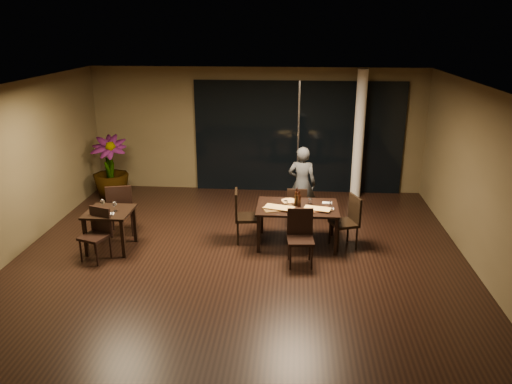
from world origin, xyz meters
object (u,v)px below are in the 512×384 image
Objects in this scene: chair_main_left at (243,213)px; chair_side_far at (121,207)px; diner at (302,184)px; bottle_a at (296,199)px; bottle_c at (297,196)px; potted_plant at (110,168)px; side_table at (110,217)px; chair_side_near at (97,231)px; chair_main_right at (348,219)px; main_table at (297,210)px; chair_main_near at (300,234)px; bottle_b at (299,199)px; chair_main_far at (297,205)px.

chair_side_far is at bearing 81.36° from chair_main_left.
diner reaches higher than bottle_a.
potted_plant is at bearing 153.87° from bottle_c.
side_table is at bearing 34.11° from diner.
chair_main_left is 3.79× the size of bottle_a.
chair_side_near is 3.47× the size of bottle_a.
bottle_c is (-0.96, 0.14, 0.37)m from chair_main_right.
chair_main_left is 1.09× the size of chair_side_near.
main_table is at bearing 93.67° from diner.
bottle_b is at bearing 87.28° from chair_main_near.
bottle_a is at bearing 9.11° from side_table.
chair_main_right is at bearing 6.05° from side_table.
chair_side_far is 0.66× the size of diner.
bottle_c reaches higher than side_table.
side_table is at bearing -170.89° from bottle_a.
side_table is 0.42m from chair_side_near.
bottle_c is (-0.07, 0.88, 0.38)m from chair_main_near.
bottle_c reaches higher than bottle_a.
bottle_b reaches higher than chair_main_far.
chair_main_near is 0.95× the size of chair_main_left.
chair_main_right is 0.62× the size of diner.
side_table is 0.82× the size of chair_main_right.
chair_side_far is 3.46m from bottle_b.
chair_main_left is at bearing 177.98° from main_table.
main_table is 5.61× the size of bottle_a.
chair_side_near is at bearing 177.26° from chair_main_near.
bottle_b reaches higher than side_table.
bottle_a reaches higher than chair_main_left.
chair_main_far is 3.47m from chair_side_far.
bottle_c is (3.40, -0.04, 0.33)m from chair_side_far.
diner is at bearing -49.32° from chair_main_left.
diner is 1.25m from bottle_b.
bottle_b is (-0.06, -1.24, 0.11)m from diner.
side_table is at bearing -171.63° from main_table.
chair_main_far is (-0.01, 0.80, -0.20)m from main_table.
bottle_b is at bearing -27.05° from potted_plant.
bottle_a reaches higher than chair_side_near.
bottle_a is at bearing 91.45° from chair_main_near.
chair_main_right is 4.36m from chair_side_far.
side_table is 2.99× the size of bottle_a.
bottle_c is at bearing -26.13° from potted_plant.
chair_main_near is 2.89× the size of bottle_c.
diner reaches higher than side_table.
main_table is 1.75× the size of chair_main_far.
bottle_a is 0.80× the size of bottle_c.
chair_main_right is at bearing 131.71° from diner.
chair_main_near is at bearing -85.19° from bottle_c.
bottle_c is at bearing -92.79° from chair_main_left.
chair_main_near reaches higher than main_table.
chair_side_far is 2.31m from potted_plant.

